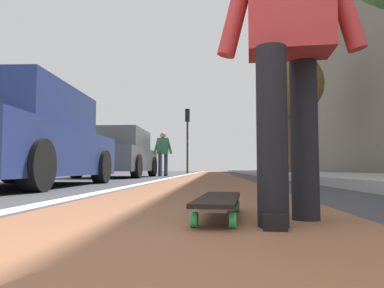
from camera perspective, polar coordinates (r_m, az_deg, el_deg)
name	(u,v)px	position (r m, az deg, el deg)	size (l,w,h in m)	color
ground_plane	(208,178)	(10.48, 2.58, -5.38)	(80.00, 80.00, 0.00)	#38383D
bike_lane_paint	(212,173)	(24.47, 3.11, -4.56)	(56.00, 1.90, 0.00)	brown
lane_stripe_white	(192,174)	(20.51, -0.06, -4.68)	(52.00, 0.16, 0.01)	silver
sidewalk_curb	(279,173)	(18.76, 13.61, -4.44)	(52.00, 3.20, 0.14)	#9E9B93
building_facade	(311,68)	(24.10, 18.27, 11.25)	(40.00, 1.20, 13.00)	slate
skateboard	(219,201)	(1.92, 4.24, -8.92)	(0.86, 0.28, 0.11)	green
skater_person	(289,31)	(1.92, 14.98, 16.79)	(0.45, 0.72, 1.64)	black
parked_car_near	(21,140)	(5.93, -25.31, 0.61)	(4.17, 1.95, 1.46)	navy
parked_car_mid	(118,154)	(11.67, -11.51, -1.59)	(4.27, 1.94, 1.50)	#4C5156
traffic_light	(187,129)	(22.83, -0.72, 2.45)	(0.33, 0.28, 4.05)	#2D2D2D
street_tree_mid	(289,85)	(14.47, 15.08, 9.01)	(2.55, 2.55, 4.77)	brown
pedestrian_distant	(163,151)	(13.27, -4.60, -1.09)	(0.45, 0.70, 1.61)	#384260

